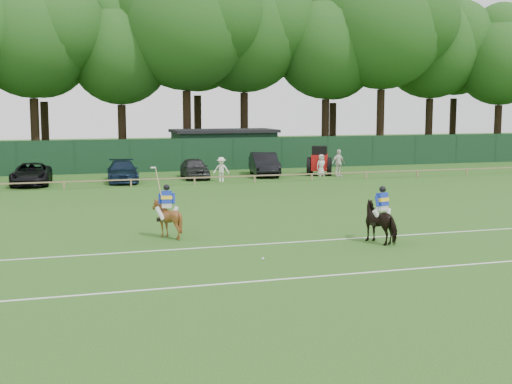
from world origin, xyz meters
name	(u,v)px	position (x,y,z in m)	size (l,w,h in m)	color
ground	(266,238)	(0.00, 0.00, 0.00)	(160.00, 160.00, 0.00)	#1E4C14
horse_dark	(382,222)	(3.85, -1.98, 0.76)	(0.82, 1.80, 1.52)	black
horse_chestnut	(167,219)	(-3.60, 1.29, 0.73)	(1.18, 1.33, 1.46)	brown
suv_black	(31,174)	(-8.91, 20.91, 0.69)	(2.29, 4.97, 1.38)	black
sedan_navy	(123,171)	(-3.20, 20.93, 0.69)	(1.94, 4.77, 1.38)	#0F1E32
hatch_grey	(195,168)	(1.79, 21.68, 0.70)	(1.66, 4.13, 1.41)	#333335
estate_black	(264,164)	(6.94, 22.02, 0.82)	(1.74, 4.98, 1.64)	black
spectator_left	(221,169)	(3.06, 19.18, 0.81)	(1.05, 0.60, 1.62)	white
spectator_mid	(338,163)	(11.76, 19.89, 0.96)	(1.12, 0.47, 1.92)	silver
spectator_right	(321,165)	(10.68, 20.40, 0.78)	(0.76, 0.50, 1.56)	beige
rider_dark	(383,203)	(3.85, -1.99, 1.46)	(0.92, 0.54, 1.41)	silver
rider_chestnut	(167,201)	(-3.60, 1.28, 1.42)	(0.93, 0.67, 2.05)	silver
polo_ball	(263,259)	(-1.23, -3.44, 0.04)	(0.09, 0.09, 0.09)	silver
pitch_lines	(299,258)	(0.00, -3.50, 0.01)	(60.00, 5.10, 0.01)	silver
pitch_rail	(179,178)	(0.00, 18.00, 0.45)	(62.10, 0.10, 0.50)	#997F5B
perimeter_fence	(157,155)	(0.00, 27.00, 1.25)	(92.08, 0.08, 2.50)	#14351E
utility_shed	(224,148)	(6.00, 30.00, 1.54)	(8.40, 4.40, 3.04)	#14331E
tree_row	(166,163)	(2.00, 35.00, 0.00)	(96.00, 12.00, 21.00)	#26561C
tractor	(320,161)	(10.94, 21.38, 0.99)	(2.55, 2.96, 2.10)	#AC100F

